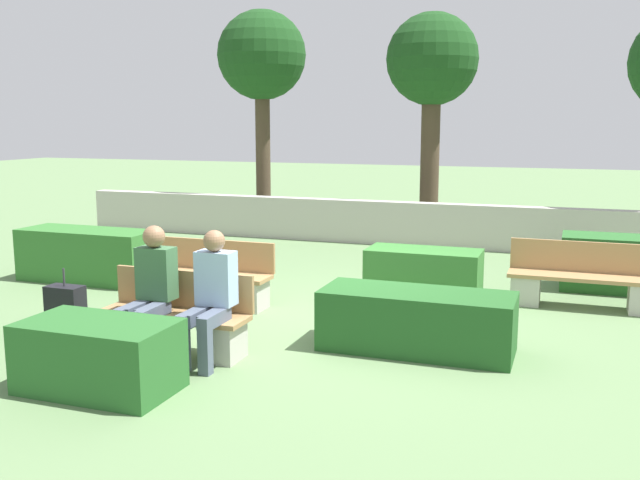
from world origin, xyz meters
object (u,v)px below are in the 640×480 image
(bench_right_side, at_px, (209,281))
(suitcase, at_px, (66,312))
(tree_leftmost, at_px, (262,60))
(person_seated_man, at_px, (150,285))
(bench_front, at_px, (175,324))
(tree_center_left, at_px, (432,66))
(person_seated_woman, at_px, (210,291))
(bench_left_side, at_px, (584,283))

(bench_right_side, bearing_deg, suitcase, -124.53)
(suitcase, xyz_separation_m, tree_leftmost, (-1.35, 8.31, 3.39))
(person_seated_man, bearing_deg, bench_front, 35.13)
(bench_front, distance_m, tree_center_left, 9.09)
(person_seated_woman, bearing_deg, tree_center_left, 86.99)
(bench_front, bearing_deg, bench_right_side, 107.98)
(bench_left_side, xyz_separation_m, bench_right_side, (-4.58, -1.49, -0.01))
(bench_front, distance_m, bench_right_side, 1.94)
(bench_right_side, height_order, person_seated_woman, person_seated_woman)
(tree_leftmost, bearing_deg, bench_front, -71.73)
(person_seated_man, bearing_deg, person_seated_woman, -0.17)
(person_seated_woman, bearing_deg, bench_front, 164.93)
(bench_front, relative_size, bench_left_side, 0.86)
(bench_front, bearing_deg, person_seated_woman, -15.07)
(person_seated_man, distance_m, tree_center_left, 9.10)
(person_seated_man, bearing_deg, suitcase, 171.79)
(bench_right_side, bearing_deg, bench_front, -82.47)
(bench_right_side, bearing_deg, person_seated_man, -88.72)
(suitcase, distance_m, tree_center_left, 9.30)
(tree_leftmost, xyz_separation_m, tree_center_left, (3.71, 0.12, -0.22))
(bench_front, height_order, tree_leftmost, tree_leftmost)
(bench_front, xyz_separation_m, suitcase, (-1.40, 0.04, -0.01))
(bench_left_side, height_order, person_seated_man, person_seated_man)
(bench_front, xyz_separation_m, tree_leftmost, (-2.76, 8.35, 3.37))
(suitcase, relative_size, tree_leftmost, 0.16)
(person_seated_man, distance_m, tree_leftmost, 9.34)
(bench_left_side, relative_size, bench_right_side, 1.12)
(bench_left_side, xyz_separation_m, suitcase, (-5.38, -3.29, -0.03))
(suitcase, bearing_deg, person_seated_woman, -5.33)
(bench_front, relative_size, bench_right_side, 0.96)
(bench_front, relative_size, person_seated_man, 1.22)
(person_seated_woman, relative_size, tree_center_left, 0.29)
(person_seated_man, bearing_deg, bench_right_side, 101.74)
(bench_left_side, xyz_separation_m, person_seated_man, (-4.17, -3.47, 0.41))
(bench_right_side, xyz_separation_m, person_seated_woman, (1.10, -1.98, 0.41))
(person_seated_woman, xyz_separation_m, tree_leftmost, (-3.26, 8.48, 2.96))
(person_seated_man, xyz_separation_m, suitcase, (-1.21, 0.18, -0.44))
(person_seated_man, height_order, suitcase, person_seated_man)
(person_seated_man, relative_size, tree_center_left, 0.29)
(bench_left_side, bearing_deg, bench_right_side, -164.31)
(bench_front, xyz_separation_m, bench_left_side, (3.98, 3.34, 0.01))
(bench_front, height_order, person_seated_man, person_seated_man)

